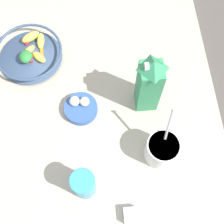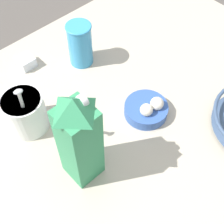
# 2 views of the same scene
# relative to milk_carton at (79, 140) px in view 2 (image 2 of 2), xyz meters

# --- Properties ---
(ground_plane) EXTENTS (6.00, 6.00, 0.00)m
(ground_plane) POSITION_rel_milk_carton_xyz_m (-0.02, -0.27, -0.18)
(ground_plane) COLOR #4C4742
(countertop) EXTENTS (1.06, 1.06, 0.04)m
(countertop) POSITION_rel_milk_carton_xyz_m (-0.02, -0.27, -0.16)
(countertop) COLOR #B2A893
(countertop) RESTS_ON ground_plane
(milk_carton) EXTENTS (0.07, 0.07, 0.27)m
(milk_carton) POSITION_rel_milk_carton_xyz_m (0.00, 0.00, 0.00)
(milk_carton) COLOR #338C59
(milk_carton) RESTS_ON countertop
(yogurt_tub) EXTENTS (0.14, 0.11, 0.23)m
(yogurt_tub) POSITION_rel_milk_carton_xyz_m (0.20, 0.02, -0.08)
(yogurt_tub) COLOR white
(yogurt_tub) RESTS_ON countertop
(drinking_cup) EXTENTS (0.08, 0.08, 0.14)m
(drinking_cup) POSITION_rel_milk_carton_xyz_m (0.29, -0.23, -0.07)
(drinking_cup) COLOR #3893C6
(drinking_cup) RESTS_ON countertop
(spice_jar) EXTENTS (0.05, 0.05, 0.03)m
(spice_jar) POSITION_rel_milk_carton_xyz_m (0.39, -0.09, -0.12)
(spice_jar) COLOR silver
(spice_jar) RESTS_ON countertop
(garlic_bowl) EXTENTS (0.12, 0.12, 0.06)m
(garlic_bowl) POSITION_rel_milk_carton_xyz_m (0.01, -0.23, -0.12)
(garlic_bowl) COLOR #3356A3
(garlic_bowl) RESTS_ON countertop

